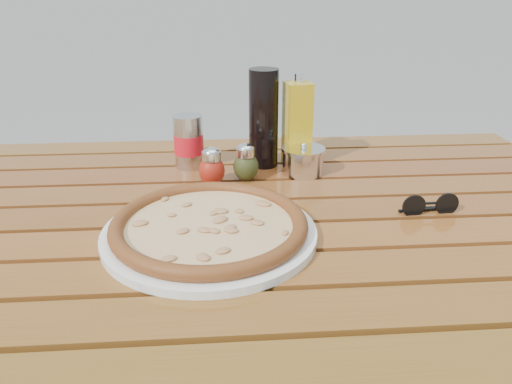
{
  "coord_description": "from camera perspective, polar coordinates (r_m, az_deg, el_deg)",
  "views": [
    {
      "loc": [
        -0.06,
        -0.84,
        1.15
      ],
      "look_at": [
        0.0,
        0.02,
        0.78
      ],
      "focal_mm": 35.0,
      "sensor_mm": 36.0,
      "label": 1
    }
  ],
  "objects": [
    {
      "name": "olive_oil_cruet",
      "position": [
        1.14,
        4.72,
        7.74
      ],
      "size": [
        0.06,
        0.06,
        0.21
      ],
      "rotation": [
        0.0,
        0.0,
        0.2
      ],
      "color": "#BC9714",
      "rests_on": "table"
    },
    {
      "name": "table",
      "position": [
        0.97,
        0.09,
        -6.23
      ],
      "size": [
        1.4,
        0.9,
        0.75
      ],
      "color": "#37200C",
      "rests_on": "ground"
    },
    {
      "name": "soda_can",
      "position": [
        1.14,
        -7.71,
        5.67
      ],
      "size": [
        0.07,
        0.07,
        0.12
      ],
      "rotation": [
        0.0,
        0.0,
        0.12
      ],
      "color": "silver",
      "rests_on": "table"
    },
    {
      "name": "pizza",
      "position": [
        0.84,
        -5.36,
        -3.75
      ],
      "size": [
        0.39,
        0.39,
        0.03
      ],
      "rotation": [
        0.0,
        0.0,
        0.2
      ],
      "color": "#F8E4B1",
      "rests_on": "plate"
    },
    {
      "name": "oregano_shaker",
      "position": [
        1.06,
        -1.17,
        3.35
      ],
      "size": [
        0.06,
        0.06,
        0.08
      ],
      "rotation": [
        0.0,
        0.0,
        -0.21
      ],
      "color": "#3B4019",
      "rests_on": "table"
    },
    {
      "name": "dark_bottle",
      "position": [
        1.13,
        0.87,
        8.39
      ],
      "size": [
        0.09,
        0.09,
        0.22
      ],
      "primitive_type": "cylinder",
      "rotation": [
        0.0,
        0.0,
        0.4
      ],
      "color": "black",
      "rests_on": "table"
    },
    {
      "name": "plate",
      "position": [
        0.84,
        -5.32,
        -4.7
      ],
      "size": [
        0.48,
        0.48,
        0.01
      ],
      "primitive_type": "cylinder",
      "rotation": [
        0.0,
        0.0,
        0.43
      ],
      "color": "white",
      "rests_on": "table"
    },
    {
      "name": "parmesan_tin",
      "position": [
        1.11,
        5.4,
        3.63
      ],
      "size": [
        0.11,
        0.11,
        0.07
      ],
      "rotation": [
        0.0,
        0.0,
        0.21
      ],
      "color": "silver",
      "rests_on": "table"
    },
    {
      "name": "pepper_shaker",
      "position": [
        1.04,
        -5.08,
        2.88
      ],
      "size": [
        0.06,
        0.06,
        0.08
      ],
      "rotation": [
        0.0,
        0.0,
        0.17
      ],
      "color": "#B12514",
      "rests_on": "table"
    },
    {
      "name": "sunglasses",
      "position": [
        0.97,
        19.24,
        -1.49
      ],
      "size": [
        0.11,
        0.03,
        0.04
      ],
      "rotation": [
        0.0,
        0.0,
        0.06
      ],
      "color": "black",
      "rests_on": "table"
    }
  ]
}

